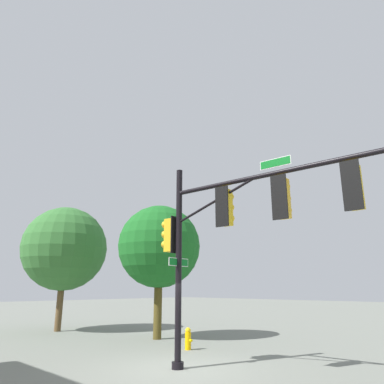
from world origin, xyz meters
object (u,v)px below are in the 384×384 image
fire_hydrant (188,339)px  tree_mid (159,246)px  signal_pole_assembly (233,221)px  tree_near (65,249)px

fire_hydrant → tree_mid: size_ratio=0.13×
signal_pole_assembly → tree_mid: (-7.44, 3.55, 0.10)m
signal_pole_assembly → tree_mid: size_ratio=1.11×
tree_mid → tree_near: bearing=-164.3°
signal_pole_assembly → tree_mid: 8.24m
fire_hydrant → tree_near: tree_near is taller
fire_hydrant → signal_pole_assembly: bearing=-29.7°
fire_hydrant → tree_near: 10.50m
signal_pole_assembly → fire_hydrant: signal_pole_assembly is taller
signal_pole_assembly → tree_near: tree_near is taller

